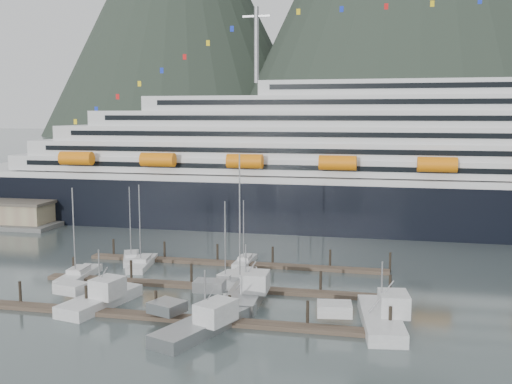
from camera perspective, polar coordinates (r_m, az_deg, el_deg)
ground at (r=78.90m, az=-1.53°, el=-9.99°), size 1600.00×1600.00×0.00m
cruise_ship at (r=129.00m, az=17.68°, el=1.94°), size 210.00×30.40×50.30m
dock_near at (r=71.15m, az=-7.46°, el=-11.76°), size 48.18×2.28×3.20m
dock_mid at (r=82.89m, az=-4.36°, el=-8.93°), size 48.18×2.28×3.20m
dock_far at (r=94.96m, az=-2.07°, el=-6.78°), size 48.18×2.28×3.20m
sailboat_a at (r=90.76m, az=-16.52°, el=-7.68°), size 3.49×10.19×13.91m
sailboat_b at (r=95.64m, az=-10.77°, el=-6.74°), size 4.09×10.25×13.42m
sailboat_c at (r=84.98m, az=-2.63°, el=-8.42°), size 4.65×10.01×12.26m
sailboat_d at (r=84.05m, az=-1.42°, el=-8.56°), size 4.24×12.83×18.95m
sailboat_e at (r=99.42m, az=-11.80°, el=-6.23°), size 5.77×9.22×12.60m
sailboat_f at (r=95.37m, az=-1.07°, el=-6.66°), size 2.37×7.86×10.71m
trawler_b at (r=77.61m, az=-14.70°, el=-9.78°), size 9.86×12.69×7.91m
trawler_c at (r=67.47m, az=-4.96°, el=-12.24°), size 11.86×15.06×7.52m
trawler_d at (r=69.92m, az=11.67°, el=-11.60°), size 10.45×14.07×8.18m
trawler_e at (r=77.00m, az=-1.08°, el=-9.66°), size 9.63×12.63×8.15m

